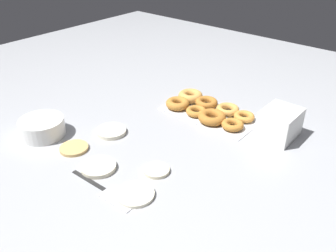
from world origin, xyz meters
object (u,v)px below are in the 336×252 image
pancake_2 (111,131)px  container_stack (280,124)px  pancake_1 (99,167)px  pancake_0 (135,194)px  batter_bowl (42,127)px  donut_tray (207,109)px  pancake_3 (157,170)px  pancake_4 (74,148)px  spatula (112,194)px

pancake_2 → container_stack: 0.62m
pancake_1 → pancake_2: same height
pancake_0 → batter_bowl: bearing=-1.9°
pancake_1 → donut_tray: (-0.05, -0.54, 0.01)m
pancake_3 → batter_bowl: 0.48m
pancake_4 → pancake_0: bearing=174.7°
pancake_0 → pancake_3: 0.13m
pancake_3 → spatula: (0.03, 0.17, -0.00)m
pancake_4 → container_stack: size_ratio=0.67×
pancake_3 → pancake_0: bearing=102.9°
container_stack → pancake_0: bearing=73.5°
donut_tray → container_stack: 0.31m
pancake_1 → pancake_4: pancake_1 is taller
batter_bowl → pancake_4: bearing=-175.0°
pancake_4 → container_stack: (-0.50, -0.55, 0.05)m
pancake_2 → pancake_1: bearing=127.7°
pancake_0 → pancake_1: bearing=-4.6°
pancake_0 → container_stack: 0.60m
batter_bowl → spatula: size_ratio=0.62×
donut_tray → pancake_1: bearing=85.0°
pancake_1 → pancake_3: pancake_1 is taller
pancake_0 → pancake_4: 0.34m
pancake_1 → container_stack: bearing=-122.2°
pancake_1 → pancake_3: 0.19m
pancake_3 → donut_tray: bearing=-76.2°
pancake_2 → pancake_3: 0.30m
pancake_4 → pancake_2: bearing=-95.9°
pancake_4 → donut_tray: 0.56m
pancake_2 → pancake_4: (0.02, 0.16, -0.00)m
pancake_4 → spatula: (-0.28, 0.07, -0.00)m
donut_tray → spatula: 0.60m
pancake_2 → spatula: pancake_2 is taller
pancake_0 → batter_bowl: 0.50m
pancake_0 → spatula: 0.07m
batter_bowl → container_stack: container_stack is taller
pancake_0 → pancake_4: bearing=-5.3°
pancake_2 → pancake_3: pancake_2 is taller
pancake_1 → container_stack: container_stack is taller
donut_tray → spatula: bearing=97.5°
pancake_2 → batter_bowl: size_ratio=0.69×
spatula → container_stack: bearing=68.1°
donut_tray → container_stack: size_ratio=2.66×
pancake_3 → container_stack: size_ratio=0.57×
pancake_2 → container_stack: (-0.49, -0.39, 0.05)m
pancake_1 → pancake_3: (-0.15, -0.11, -0.00)m
pancake_1 → spatula: size_ratio=0.43×
container_stack → batter_bowl: bearing=39.8°
pancake_1 → pancake_2: size_ratio=1.01×
pancake_4 → container_stack: bearing=-132.8°
pancake_3 → pancake_4: 0.32m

